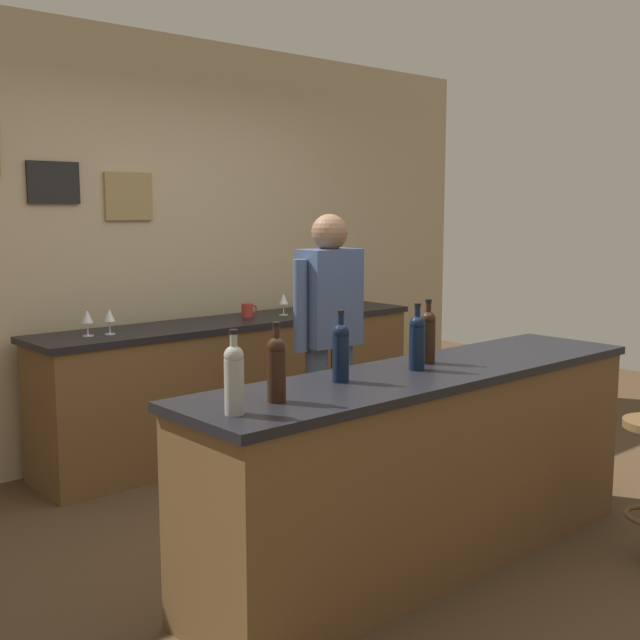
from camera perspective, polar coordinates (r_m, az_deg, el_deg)
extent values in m
plane|color=#4C3823|center=(4.18, 3.16, -15.18)|extent=(10.00, 10.00, 0.00)
cube|color=tan|center=(5.48, -11.88, 5.24)|extent=(6.00, 0.06, 2.80)
cube|color=black|center=(5.13, -18.65, 9.36)|extent=(0.33, 0.02, 0.25)
cube|color=#997F4C|center=(5.34, -13.62, 8.65)|extent=(0.33, 0.02, 0.31)
cube|color=brown|center=(3.77, 7.56, -10.72)|extent=(2.47, 0.57, 0.88)
cube|color=black|center=(3.65, 7.69, -3.86)|extent=(2.52, 0.60, 0.04)
cube|color=brown|center=(5.51, -5.99, -4.81)|extent=(2.80, 0.53, 0.86)
cube|color=black|center=(5.43, -6.06, -0.17)|extent=(2.86, 0.56, 0.04)
cylinder|color=#384766|center=(4.77, 1.56, -6.79)|extent=(0.13, 0.13, 0.86)
cylinder|color=#384766|center=(4.64, -0.26, -7.21)|extent=(0.13, 0.13, 0.86)
cube|color=#3F517A|center=(4.57, 0.68, 1.63)|extent=(0.36, 0.20, 0.56)
sphere|color=brown|center=(4.54, 0.69, 6.33)|extent=(0.21, 0.21, 0.21)
cylinder|color=#3F517A|center=(4.72, 2.66, 1.46)|extent=(0.08, 0.08, 0.52)
cylinder|color=#3F517A|center=(4.43, -1.43, 1.04)|extent=(0.08, 0.08, 0.52)
cylinder|color=#999E99|center=(2.83, -6.19, -4.81)|extent=(0.07, 0.07, 0.20)
sphere|color=#999E99|center=(2.81, -6.23, -2.57)|extent=(0.07, 0.07, 0.07)
cylinder|color=#999E99|center=(2.80, -6.24, -1.92)|extent=(0.03, 0.03, 0.09)
cylinder|color=black|center=(2.80, -6.25, -0.85)|extent=(0.03, 0.03, 0.02)
cylinder|color=black|center=(3.00, -3.15, -4.04)|extent=(0.07, 0.07, 0.20)
sphere|color=black|center=(2.98, -3.16, -1.93)|extent=(0.07, 0.07, 0.07)
cylinder|color=black|center=(2.98, -3.17, -1.31)|extent=(0.03, 0.03, 0.09)
cylinder|color=black|center=(2.97, -3.18, -0.30)|extent=(0.03, 0.03, 0.02)
cylinder|color=black|center=(3.35, 1.50, -2.79)|extent=(0.07, 0.07, 0.20)
sphere|color=black|center=(3.33, 1.51, -0.88)|extent=(0.07, 0.07, 0.07)
cylinder|color=black|center=(3.32, 1.51, -0.33)|extent=(0.03, 0.03, 0.09)
cylinder|color=black|center=(3.31, 1.52, 0.58)|extent=(0.03, 0.03, 0.02)
cylinder|color=black|center=(3.62, 6.99, -2.03)|extent=(0.07, 0.07, 0.20)
sphere|color=black|center=(3.60, 7.02, -0.27)|extent=(0.07, 0.07, 0.07)
cylinder|color=black|center=(3.59, 7.03, 0.25)|extent=(0.03, 0.03, 0.09)
cylinder|color=black|center=(3.59, 7.05, 1.08)|extent=(0.03, 0.03, 0.02)
cylinder|color=black|center=(3.78, 7.77, -1.61)|extent=(0.07, 0.07, 0.20)
sphere|color=black|center=(3.76, 7.80, 0.08)|extent=(0.07, 0.07, 0.07)
cylinder|color=black|center=(3.76, 7.81, 0.57)|extent=(0.03, 0.03, 0.09)
cylinder|color=black|center=(3.75, 7.83, 1.37)|extent=(0.03, 0.03, 0.02)
cylinder|color=silver|center=(4.88, -16.36, -1.09)|extent=(0.06, 0.06, 0.00)
cylinder|color=silver|center=(4.88, -16.38, -0.63)|extent=(0.01, 0.01, 0.07)
cone|color=silver|center=(4.87, -16.42, 0.24)|extent=(0.07, 0.07, 0.08)
cylinder|color=silver|center=(4.92, -14.88, -0.98)|extent=(0.06, 0.06, 0.00)
cylinder|color=silver|center=(4.91, -14.90, -0.52)|extent=(0.01, 0.01, 0.07)
cone|color=silver|center=(4.90, -14.93, 0.35)|extent=(0.07, 0.07, 0.08)
cylinder|color=silver|center=(5.62, -2.64, 0.38)|extent=(0.06, 0.06, 0.00)
cylinder|color=silver|center=(5.62, -2.64, 0.78)|extent=(0.01, 0.01, 0.07)
cone|color=silver|center=(5.61, -2.65, 1.54)|extent=(0.07, 0.07, 0.08)
cylinder|color=silver|center=(5.81, -1.31, 0.64)|extent=(0.06, 0.06, 0.00)
cylinder|color=silver|center=(5.81, -1.32, 1.03)|extent=(0.01, 0.01, 0.07)
cone|color=silver|center=(5.80, -1.32, 1.76)|extent=(0.07, 0.07, 0.08)
cylinder|color=#B2332D|center=(5.54, -5.27, 0.71)|extent=(0.08, 0.08, 0.09)
torus|color=#B2332D|center=(5.57, -4.80, 0.81)|extent=(0.06, 0.01, 0.06)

